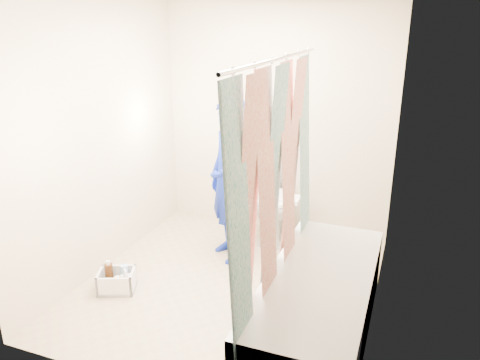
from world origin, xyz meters
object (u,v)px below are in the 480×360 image
at_px(toilet, 278,199).
at_px(plumber, 230,181).
at_px(bathtub, 318,304).
at_px(cleaning_caddy, 118,281).

xyz_separation_m(toilet, plumber, (-0.30, -0.60, 0.36)).
xyz_separation_m(bathtub, cleaning_caddy, (-1.70, 0.00, -0.18)).
distance_m(bathtub, plumber, 1.46).
bearing_deg(bathtub, plumber, 138.97).
distance_m(bathtub, cleaning_caddy, 1.71).
bearing_deg(plumber, bathtub, 0.82).
distance_m(toilet, plumber, 0.76).
xyz_separation_m(toilet, cleaning_caddy, (-0.96, -1.50, -0.33)).
height_order(toilet, plumber, plumber).
bearing_deg(toilet, bathtub, -65.84).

